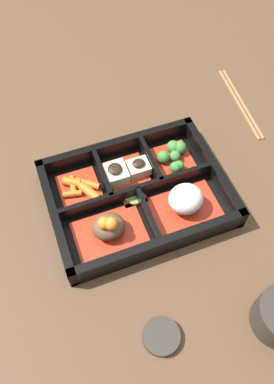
% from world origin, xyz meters
% --- Properties ---
extents(ground_plane, '(3.00, 3.00, 0.00)m').
position_xyz_m(ground_plane, '(0.00, 0.00, 0.00)').
color(ground_plane, '#4C3523').
extents(bento_base, '(0.31, 0.23, 0.01)m').
position_xyz_m(bento_base, '(0.00, 0.00, 0.01)').
color(bento_base, black).
rests_on(bento_base, ground_plane).
extents(bento_rim, '(0.31, 0.23, 0.04)m').
position_xyz_m(bento_rim, '(-0.00, -0.00, 0.02)').
color(bento_rim, black).
rests_on(bento_rim, ground_plane).
extents(bowl_rice, '(0.12, 0.08, 0.05)m').
position_xyz_m(bowl_rice, '(-0.07, 0.05, 0.03)').
color(bowl_rice, '#B22D19').
rests_on(bowl_rice, bento_base).
extents(bowl_stew, '(0.12, 0.08, 0.06)m').
position_xyz_m(bowl_stew, '(0.07, 0.05, 0.03)').
color(bowl_stew, '#B22D19').
rests_on(bowl_stew, bento_base).
extents(bowl_greens, '(0.07, 0.08, 0.03)m').
position_xyz_m(bowl_greens, '(-0.09, -0.05, 0.02)').
color(bowl_greens, '#B22D19').
rests_on(bowl_greens, bento_base).
extents(bowl_tofu, '(0.09, 0.08, 0.04)m').
position_xyz_m(bowl_tofu, '(0.00, -0.05, 0.02)').
color(bowl_tofu, '#B22D19').
rests_on(bowl_tofu, bento_base).
extents(bowl_carrots, '(0.07, 0.08, 0.02)m').
position_xyz_m(bowl_carrots, '(0.09, -0.05, 0.02)').
color(bowl_carrots, '#B22D19').
rests_on(bowl_carrots, bento_base).
extents(bowl_pickles, '(0.04, 0.04, 0.01)m').
position_xyz_m(bowl_pickles, '(0.01, 0.00, 0.02)').
color(bowl_pickles, '#B22D19').
rests_on(bowl_pickles, bento_base).
extents(chopsticks, '(0.04, 0.21, 0.01)m').
position_xyz_m(chopsticks, '(-0.30, -0.15, 0.00)').
color(chopsticks, brown).
rests_on(chopsticks, ground_plane).
extents(sauce_dish, '(0.06, 0.06, 0.01)m').
position_xyz_m(sauce_dish, '(0.05, 0.23, 0.01)').
color(sauce_dish, '#2D2823').
rests_on(sauce_dish, ground_plane).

